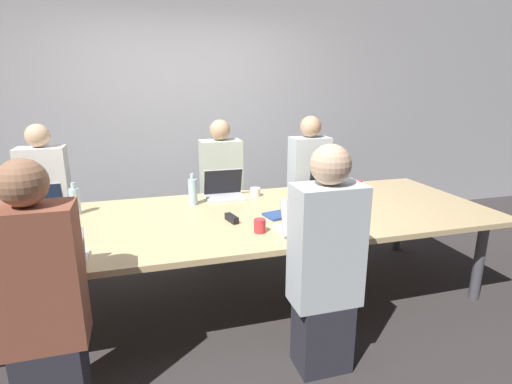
{
  "coord_description": "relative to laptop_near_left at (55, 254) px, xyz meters",
  "views": [
    {
      "loc": [
        -0.51,
        -2.85,
        1.72
      ],
      "look_at": [
        0.34,
        0.1,
        0.87
      ],
      "focal_mm": 28.0,
      "sensor_mm": 36.0,
      "label": 1
    }
  ],
  "objects": [
    {
      "name": "bottle_far_center",
      "position": [
        0.9,
        0.93,
        0.05
      ],
      "size": [
        0.07,
        0.07,
        0.27
      ],
      "color": "#ADD1E0",
      "rests_on": "conference_table"
    },
    {
      "name": "conference_table",
      "position": [
        1.03,
        0.55,
        -0.11
      ],
      "size": [
        4.41,
        1.42,
        0.72
      ],
      "color": "#D6B77F",
      "rests_on": "ground_plane"
    },
    {
      "name": "cup_far_center",
      "position": [
        1.47,
        1.05,
        -0.03
      ],
      "size": [
        0.09,
        0.09,
        0.08
      ],
      "color": "white",
      "rests_on": "conference_table"
    },
    {
      "name": "cup_far_right",
      "position": [
        2.48,
        0.99,
        -0.02
      ],
      "size": [
        0.09,
        0.09,
        0.09
      ],
      "color": "red",
      "rests_on": "conference_table"
    },
    {
      "name": "laptop_far_left",
      "position": [
        -0.31,
        1.1,
        -0.0
      ],
      "size": [
        0.35,
        0.22,
        0.22
      ],
      "color": "#B7B7BC",
      "rests_on": "conference_table"
    },
    {
      "name": "laptop_near_midright",
      "position": [
        1.52,
        0.08,
        0.01
      ],
      "size": [
        0.31,
        0.26,
        0.25
      ],
      "rotation": [
        0.0,
        0.0,
        3.14
      ],
      "color": "silver",
      "rests_on": "conference_table"
    },
    {
      "name": "bottle_far_left",
      "position": [
        -0.02,
        0.94,
        0.04
      ],
      "size": [
        0.08,
        0.08,
        0.25
      ],
      "color": "#ADD1E0",
      "rests_on": "conference_table"
    },
    {
      "name": "notebook",
      "position": [
        1.5,
        0.45,
        -0.06
      ],
      "size": [
        0.25,
        0.22,
        0.02
      ],
      "rotation": [
        0.0,
        0.0,
        0.23
      ],
      "color": "#2D4C8C",
      "rests_on": "conference_table"
    },
    {
      "name": "person_near_left",
      "position": [
        -0.01,
        -0.34,
        -0.11
      ],
      "size": [
        0.4,
        0.24,
        1.4
      ],
      "rotation": [
        0.0,
        0.0,
        3.14
      ],
      "color": "#2D2D38",
      "rests_on": "ground_plane"
    },
    {
      "name": "person_far_right",
      "position": [
        2.19,
        1.49,
        -0.11
      ],
      "size": [
        0.4,
        0.24,
        1.39
      ],
      "color": "#2D2D38",
      "rests_on": "ground_plane"
    },
    {
      "name": "laptop_far_right",
      "position": [
        2.2,
        1.06,
        0.0
      ],
      "size": [
        0.34,
        0.22,
        0.23
      ],
      "color": "#333338",
      "rests_on": "conference_table"
    },
    {
      "name": "laptop_far_center",
      "position": [
        1.19,
        1.08,
        0.01
      ],
      "size": [
        0.34,
        0.26,
        0.25
      ],
      "color": "silver",
      "rests_on": "conference_table"
    },
    {
      "name": "ground_plane",
      "position": [
        1.03,
        0.55,
        -0.79
      ],
      "size": [
        24.0,
        24.0,
        0.0
      ],
      "primitive_type": "plane",
      "color": "#383333"
    },
    {
      "name": "laptop_near_left",
      "position": [
        0.0,
        0.0,
        0.0
      ],
      "size": [
        0.33,
        0.22,
        0.22
      ],
      "rotation": [
        0.0,
        0.0,
        3.14
      ],
      "color": "silver",
      "rests_on": "conference_table"
    },
    {
      "name": "person_far_center",
      "position": [
        1.26,
        1.53,
        -0.12
      ],
      "size": [
        0.4,
        0.24,
        1.37
      ],
      "color": "#2D2D38",
      "rests_on": "ground_plane"
    },
    {
      "name": "curtain_wall",
      "position": [
        1.03,
        2.39,
        0.61
      ],
      "size": [
        12.0,
        0.06,
        2.8
      ],
      "color": "#ADADB2",
      "rests_on": "ground_plane"
    },
    {
      "name": "person_far_left",
      "position": [
        -0.34,
        1.54,
        -0.12
      ],
      "size": [
        0.4,
        0.24,
        1.38
      ],
      "color": "#2D2D38",
      "rests_on": "ground_plane"
    },
    {
      "name": "stapler",
      "position": [
        1.11,
        0.43,
        -0.04
      ],
      "size": [
        0.08,
        0.16,
        0.05
      ],
      "rotation": [
        0.0,
        0.0,
        0.24
      ],
      "color": "black",
      "rests_on": "conference_table"
    },
    {
      "name": "cup_near_midright",
      "position": [
        1.25,
        0.17,
        -0.02
      ],
      "size": [
        0.08,
        0.08,
        0.09
      ],
      "color": "red",
      "rests_on": "conference_table"
    },
    {
      "name": "person_near_midright",
      "position": [
        1.5,
        -0.36,
        -0.1
      ],
      "size": [
        0.4,
        0.24,
        1.4
      ],
      "rotation": [
        0.0,
        0.0,
        3.14
      ],
      "color": "#2D2D38",
      "rests_on": "ground_plane"
    }
  ]
}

